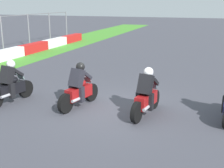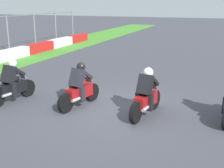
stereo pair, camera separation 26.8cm
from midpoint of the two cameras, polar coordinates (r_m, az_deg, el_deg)
ground_plane at (r=9.73m, az=1.15°, el=-4.85°), size 120.00×120.00×0.00m
rider_lane_b at (r=9.05m, az=7.52°, el=-2.42°), size 2.04×0.61×1.51m
rider_lane_c at (r=9.81m, az=-5.65°, el=-0.92°), size 2.02×0.63×1.51m
rider_lane_d at (r=10.78m, az=-18.35°, el=-0.12°), size 2.03×0.61×1.51m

